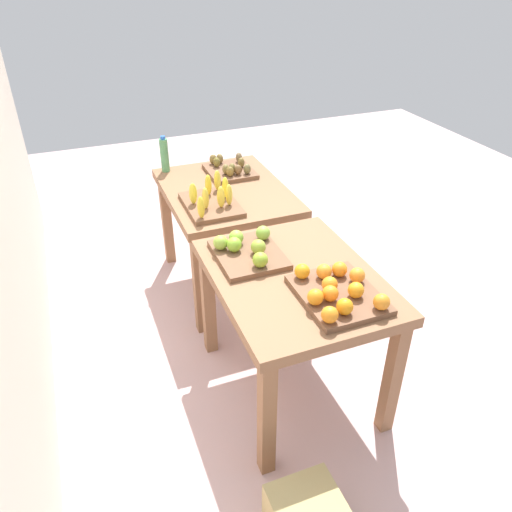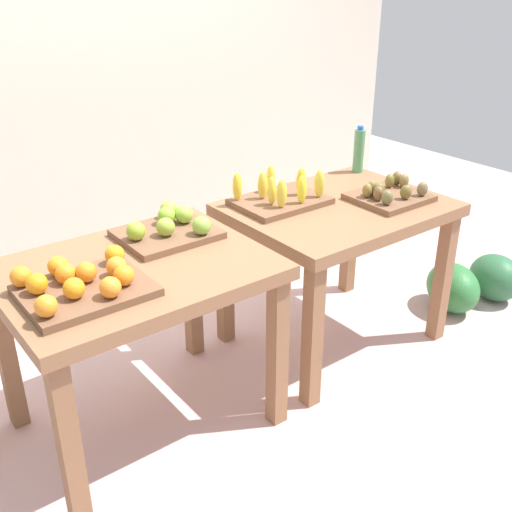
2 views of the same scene
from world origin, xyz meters
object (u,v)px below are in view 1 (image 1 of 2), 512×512
(watermelon_pile, at_px, (221,209))
(banana_crate, at_px, (212,200))
(display_table_right, at_px, (226,204))
(display_table_left, at_px, (294,293))
(orange_bin, at_px, (338,291))
(water_bottle, at_px, (164,155))
(kiwi_bin, at_px, (230,169))
(apple_bin, at_px, (247,250))

(watermelon_pile, bearing_deg, banana_crate, 160.61)
(display_table_right, height_order, banana_crate, banana_crate)
(display_table_left, bearing_deg, orange_bin, -158.58)
(water_bottle, bearing_deg, kiwi_bin, -116.58)
(display_table_left, distance_m, apple_bin, 0.34)
(watermelon_pile, bearing_deg, orange_bin, 176.44)
(orange_bin, height_order, water_bottle, water_bottle)
(kiwi_bin, bearing_deg, orange_bin, 179.37)
(kiwi_bin, bearing_deg, watermelon_pile, -10.31)
(apple_bin, relative_size, water_bottle, 1.53)
(display_table_left, relative_size, kiwi_bin, 2.89)
(display_table_right, bearing_deg, apple_bin, 169.30)
(water_bottle, height_order, watermelon_pile, water_bottle)
(display_table_right, relative_size, kiwi_bin, 2.89)
(display_table_right, distance_m, kiwi_bin, 0.30)
(banana_crate, xyz_separation_m, water_bottle, (0.68, 0.14, 0.08))
(apple_bin, relative_size, banana_crate, 0.92)
(display_table_right, bearing_deg, display_table_left, 180.00)
(display_table_left, xyz_separation_m, banana_crate, (0.88, 0.17, 0.16))
(display_table_left, relative_size, banana_crate, 2.36)
(apple_bin, distance_m, banana_crate, 0.63)
(display_table_left, height_order, watermelon_pile, display_table_left)
(display_table_left, bearing_deg, banana_crate, 10.68)
(water_bottle, bearing_deg, banana_crate, -168.35)
(banana_crate, bearing_deg, orange_bin, -166.85)
(kiwi_bin, bearing_deg, display_table_left, 175.08)
(banana_crate, height_order, kiwi_bin, banana_crate)
(banana_crate, relative_size, watermelon_pile, 0.65)
(water_bottle, bearing_deg, display_table_right, -145.58)
(display_table_left, height_order, water_bottle, water_bottle)
(orange_bin, height_order, kiwi_bin, orange_bin)
(kiwi_bin, xyz_separation_m, watermelon_pile, (0.69, -0.13, -0.67))
(water_bottle, distance_m, watermelon_pile, 1.05)
(display_table_left, height_order, banana_crate, banana_crate)
(apple_bin, xyz_separation_m, water_bottle, (1.32, 0.14, 0.09))
(watermelon_pile, bearing_deg, kiwi_bin, 169.69)
(apple_bin, distance_m, kiwi_bin, 1.14)
(water_bottle, bearing_deg, orange_bin, -167.41)
(banana_crate, distance_m, watermelon_pile, 1.41)
(banana_crate, relative_size, water_bottle, 1.67)
(banana_crate, bearing_deg, kiwi_bin, -30.98)
(apple_bin, xyz_separation_m, watermelon_pile, (1.79, -0.41, -0.68))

